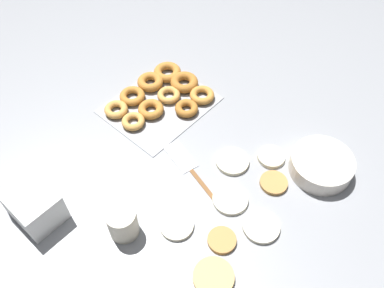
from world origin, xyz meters
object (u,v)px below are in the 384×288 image
pancake_7 (222,240)px  paper_cup (123,223)px  pancake_0 (230,199)px  pancake_6 (261,226)px  batter_bowl (321,165)px  pancake_1 (177,225)px  pancake_5 (271,157)px  pancake_3 (232,161)px  pancake_4 (213,277)px  spatula (186,163)px  container_stack (34,205)px  donut_tray (161,96)px  pancake_2 (274,183)px

pancake_7 → paper_cup: paper_cup is taller
pancake_0 → pancake_6: 0.13m
batter_bowl → pancake_1: bearing=-24.4°
pancake_0 → pancake_7: (0.12, 0.07, 0.00)m
batter_bowl → paper_cup: size_ratio=1.96×
pancake_5 → batter_bowl: bearing=114.4°
pancake_0 → pancake_5: size_ratio=1.22×
pancake_7 → batter_bowl: batter_bowl is taller
batter_bowl → paper_cup: paper_cup is taller
pancake_3 → pancake_4: pancake_4 is taller
pancake_3 → spatula: (0.11, -0.11, -0.00)m
container_stack → spatula: size_ratio=0.54×
batter_bowl → spatula: 0.44m
pancake_5 → batter_bowl: 0.16m
paper_cup → spatula: bearing=-173.9°
pancake_0 → spatula: size_ratio=0.38×
pancake_0 → donut_tray: donut_tray is taller
pancake_2 → pancake_6: size_ratio=0.80×
paper_cup → pancake_3: bearing=168.7°
pancake_1 → pancake_5: bearing=171.0°
spatula → paper_cup: bearing=110.7°
pancake_5 → paper_cup: paper_cup is taller
pancake_5 → donut_tray: 0.47m
spatula → pancake_4: bearing=158.3°
pancake_5 → container_stack: container_stack is taller
pancake_1 → pancake_7: size_ratio=1.20×
pancake_1 → pancake_2: 0.34m
pancake_3 → batter_bowl: (-0.17, 0.23, 0.02)m
donut_tray → spatula: donut_tray is taller
pancake_2 → container_stack: container_stack is taller
pancake_2 → paper_cup: size_ratio=0.86×
pancake_0 → pancake_5: pancake_5 is taller
pancake_5 → spatula: bearing=-43.8°
pancake_7 → batter_bowl: size_ratio=0.42×
pancake_3 → donut_tray: bearing=-97.8°
pancake_1 → pancake_2: same height
pancake_6 → pancake_2: bearing=-158.0°
spatula → pancake_7: bearing=167.8°
spatula → pancake_6: bearing=-169.4°
container_stack → pancake_0: bearing=136.7°
pancake_1 → donut_tray: size_ratio=0.27×
pancake_6 → pancake_4: bearing=-1.9°
container_stack → paper_cup: size_ratio=1.54×
donut_tray → spatula: 0.31m
pancake_3 → paper_cup: 0.41m
pancake_0 → paper_cup: paper_cup is taller
pancake_2 → pancake_7: same height
pancake_3 → donut_tray: donut_tray is taller
pancake_7 → donut_tray: 0.61m
pancake_3 → container_stack: 0.63m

